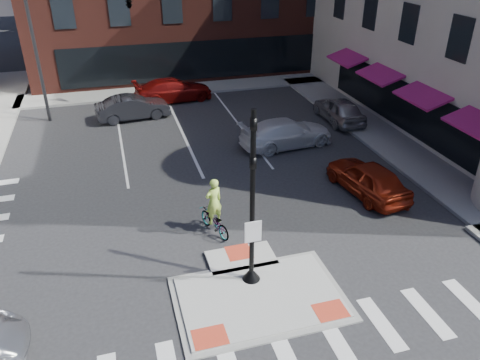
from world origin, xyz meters
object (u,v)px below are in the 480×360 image
object	(u,v)px
red_sedan	(368,178)
cyclist	(214,215)
bg_car_dark	(133,108)
bg_car_silver	(339,110)
bg_car_red	(173,90)
white_pickup	(286,133)

from	to	relation	value
red_sedan	cyclist	bearing A→B (deg)	1.04
bg_car_dark	cyclist	xyz separation A→B (m)	(1.98, -13.35, 0.06)
bg_car_dark	bg_car_silver	distance (m)	12.62
red_sedan	bg_car_silver	bearing A→B (deg)	-116.31
bg_car_red	cyclist	distance (m)	16.10
bg_car_silver	bg_car_red	distance (m)	11.23
bg_car_red	cyclist	size ratio (longest dim) A/B	2.24
white_pickup	cyclist	distance (m)	8.95
white_pickup	bg_car_silver	xyz separation A→B (m)	(4.38, 2.51, 0.00)
red_sedan	bg_car_dark	world-z (taller)	red_sedan
bg_car_dark	bg_car_silver	world-z (taller)	bg_car_silver
red_sedan	bg_car_dark	distance (m)	15.31
cyclist	bg_car_silver	bearing A→B (deg)	-156.31
red_sedan	cyclist	xyz separation A→B (m)	(-7.22, -1.12, 0.04)
red_sedan	white_pickup	size ratio (longest dim) A/B	0.86
bg_car_dark	bg_car_silver	size ratio (longest dim) A/B	1.01
red_sedan	cyclist	distance (m)	7.30
cyclist	bg_car_dark	bearing A→B (deg)	-101.19
red_sedan	white_pickup	distance (m)	6.04
red_sedan	bg_car_red	distance (m)	16.22
bg_car_silver	white_pickup	bearing A→B (deg)	29.75
bg_car_silver	red_sedan	bearing A→B (deg)	71.40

